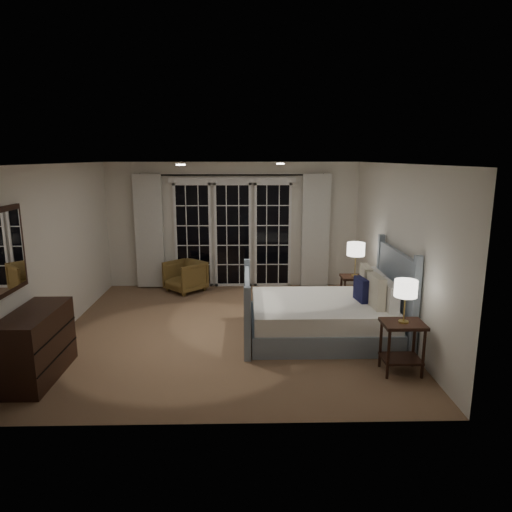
{
  "coord_description": "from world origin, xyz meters",
  "views": [
    {
      "loc": [
        0.26,
        -6.57,
        2.59
      ],
      "look_at": [
        0.42,
        0.51,
        1.05
      ],
      "focal_mm": 32.0,
      "sensor_mm": 36.0,
      "label": 1
    }
  ],
  "objects_px": {
    "nightstand_right": "(354,288)",
    "nightstand_left": "(402,340)",
    "bed": "(325,315)",
    "lamp_right": "(356,250)",
    "lamp_left": "(406,289)",
    "dresser": "(36,345)",
    "armchair": "(185,276)"
  },
  "relations": [
    {
      "from": "bed",
      "to": "dresser",
      "type": "height_order",
      "value": "bed"
    },
    {
      "from": "lamp_left",
      "to": "dresser",
      "type": "xyz_separation_m",
      "value": [
        -4.38,
        -0.03,
        -0.65
      ]
    },
    {
      "from": "lamp_right",
      "to": "dresser",
      "type": "relative_size",
      "value": 0.5
    },
    {
      "from": "lamp_right",
      "to": "lamp_left",
      "type": "bearing_deg",
      "value": -89.32
    },
    {
      "from": "nightstand_right",
      "to": "armchair",
      "type": "relative_size",
      "value": 0.89
    },
    {
      "from": "nightstand_right",
      "to": "lamp_left",
      "type": "bearing_deg",
      "value": -89.32
    },
    {
      "from": "lamp_right",
      "to": "armchair",
      "type": "bearing_deg",
      "value": 159.17
    },
    {
      "from": "armchair",
      "to": "lamp_right",
      "type": "bearing_deg",
      "value": 23.78
    },
    {
      "from": "nightstand_right",
      "to": "lamp_right",
      "type": "xyz_separation_m",
      "value": [
        0.0,
        0.0,
        0.67
      ]
    },
    {
      "from": "lamp_right",
      "to": "armchair",
      "type": "height_order",
      "value": "lamp_right"
    },
    {
      "from": "bed",
      "to": "dresser",
      "type": "relative_size",
      "value": 1.89
    },
    {
      "from": "bed",
      "to": "lamp_right",
      "type": "height_order",
      "value": "bed"
    },
    {
      "from": "bed",
      "to": "dresser",
      "type": "bearing_deg",
      "value": -161.78
    },
    {
      "from": "lamp_right",
      "to": "nightstand_right",
      "type": "bearing_deg",
      "value": -153.43
    },
    {
      "from": "armchair",
      "to": "nightstand_right",
      "type": "bearing_deg",
      "value": 23.78
    },
    {
      "from": "lamp_right",
      "to": "nightstand_left",
      "type": "bearing_deg",
      "value": -89.32
    },
    {
      "from": "bed",
      "to": "nightstand_right",
      "type": "xyz_separation_m",
      "value": [
        0.71,
        1.2,
        0.06
      ]
    },
    {
      "from": "armchair",
      "to": "dresser",
      "type": "relative_size",
      "value": 0.57
    },
    {
      "from": "bed",
      "to": "armchair",
      "type": "height_order",
      "value": "bed"
    },
    {
      "from": "nightstand_right",
      "to": "lamp_right",
      "type": "distance_m",
      "value": 0.67
    },
    {
      "from": "bed",
      "to": "lamp_left",
      "type": "distance_m",
      "value": 1.57
    },
    {
      "from": "nightstand_left",
      "to": "armchair",
      "type": "distance_m",
      "value": 4.69
    },
    {
      "from": "nightstand_left",
      "to": "lamp_right",
      "type": "relative_size",
      "value": 1.11
    },
    {
      "from": "nightstand_right",
      "to": "dresser",
      "type": "relative_size",
      "value": 0.51
    },
    {
      "from": "nightstand_left",
      "to": "dresser",
      "type": "distance_m",
      "value": 4.38
    },
    {
      "from": "lamp_left",
      "to": "dresser",
      "type": "height_order",
      "value": "lamp_left"
    },
    {
      "from": "bed",
      "to": "lamp_right",
      "type": "distance_m",
      "value": 1.57
    },
    {
      "from": "bed",
      "to": "armchair",
      "type": "bearing_deg",
      "value": 134.83
    },
    {
      "from": "lamp_left",
      "to": "armchair",
      "type": "height_order",
      "value": "lamp_left"
    },
    {
      "from": "bed",
      "to": "lamp_left",
      "type": "relative_size",
      "value": 4.21
    },
    {
      "from": "nightstand_right",
      "to": "nightstand_left",
      "type": "bearing_deg",
      "value": -89.32
    },
    {
      "from": "lamp_left",
      "to": "armchair",
      "type": "relative_size",
      "value": 0.79
    }
  ]
}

